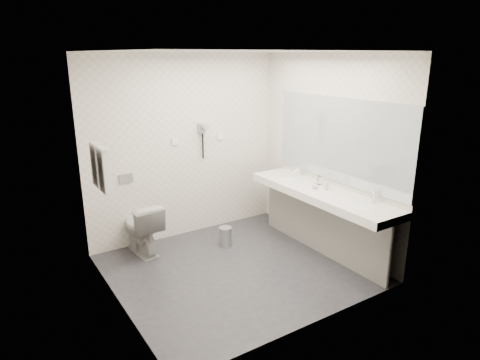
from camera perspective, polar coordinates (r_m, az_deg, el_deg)
floor at (r=5.17m, az=-0.51°, el=-11.89°), size 2.80×2.80×0.00m
ceiling at (r=4.54m, az=-0.59°, el=17.02°), size 2.80×2.80×0.00m
wall_back at (r=5.81m, az=-7.43°, el=4.39°), size 2.80×0.00×2.80m
wall_front at (r=3.72m, az=10.25°, el=-2.78°), size 2.80×0.00×2.80m
wall_left at (r=4.16m, az=-17.08°, el=-1.17°), size 0.00×2.60×2.60m
wall_right at (r=5.56m, az=11.77°, el=3.61°), size 0.00×2.60×2.60m
vanity_counter at (r=5.35m, az=10.87°, el=-1.84°), size 0.55×2.20×0.10m
vanity_panel at (r=5.52m, az=10.82°, el=-5.99°), size 0.03×2.15×0.75m
vanity_post_near at (r=4.91m, az=19.52°, el=-9.62°), size 0.06×0.06×0.75m
vanity_post_far at (r=6.27m, az=4.50°, el=-2.93°), size 0.06×0.06×0.75m
mirror at (r=5.37m, az=13.27°, el=5.25°), size 0.02×2.20×1.05m
basin_near at (r=4.92m, az=16.09°, el=-3.44°), size 0.40×0.31×0.05m
basin_far at (r=5.80m, az=6.49°, el=0.17°), size 0.40×0.31×0.05m
faucet_near at (r=5.04m, az=17.64°, el=-2.03°), size 0.04×0.04×0.15m
faucet_far at (r=5.90m, az=7.99°, el=1.30°), size 0.04×0.04×0.15m
soap_bottle_a at (r=5.47m, az=11.44°, el=-0.36°), size 0.05×0.05×0.10m
soap_bottle_b at (r=5.36m, az=10.07°, el=-0.71°), size 0.10×0.10×0.09m
soap_bottle_c at (r=5.34m, az=11.64°, el=-0.63°), size 0.05×0.05×0.13m
glass_left at (r=5.55m, az=10.65°, el=-0.03°), size 0.08×0.08×0.11m
toilet at (r=5.56m, az=-13.19°, el=-6.34°), size 0.44×0.70×0.68m
flush_plate at (r=5.57m, az=-15.14°, el=0.22°), size 0.18×0.02×0.12m
pedal_bin at (r=5.70m, az=-1.99°, el=-7.70°), size 0.22×0.22×0.24m
bin_lid at (r=5.65m, az=-2.01°, el=-6.51°), size 0.17×0.17×0.02m
towel_rail at (r=4.61m, az=-18.73°, el=4.26°), size 0.02×0.62×0.02m
towel_near at (r=4.53m, az=-17.90°, el=1.26°), size 0.07×0.24×0.48m
towel_far at (r=4.80m, az=-18.80°, el=1.99°), size 0.07×0.24×0.48m
dryer_cradle at (r=5.85m, az=-5.17°, el=7.03°), size 0.10×0.04×0.14m
dryer_barrel at (r=5.78m, az=-4.86°, el=7.23°), size 0.08×0.14×0.08m
dryer_cord at (r=5.88m, az=-5.04°, el=4.61°), size 0.02×0.02×0.35m
switch_plate_a at (r=5.72m, az=-8.78°, el=5.16°), size 0.09×0.02×0.09m
switch_plate_b at (r=6.03m, az=-2.69°, el=5.93°), size 0.09×0.02×0.09m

